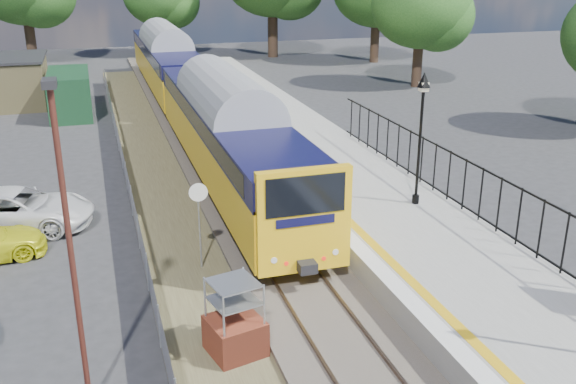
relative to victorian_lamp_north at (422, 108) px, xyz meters
name	(u,v)px	position (x,y,z in m)	size (l,w,h in m)	color
ground	(335,341)	(-5.30, -6.00, -4.30)	(120.00, 120.00, 0.00)	#2D2D30
track_bed	(233,206)	(-5.77, 3.67, -4.21)	(5.90, 80.00, 0.29)	#473F38
platform	(363,199)	(-1.10, 2.00, -3.85)	(5.00, 70.00, 0.90)	gray
platform_edge	(312,193)	(-3.16, 2.00, -3.39)	(0.90, 70.00, 0.01)	silver
victorian_lamp_north	(422,108)	(0.00, 0.00, 0.00)	(0.44, 0.44, 4.60)	black
palisade_fence	(514,213)	(1.25, -3.76, -2.46)	(0.12, 26.00, 2.00)	black
wire_fence	(128,184)	(-9.50, 6.00, -3.70)	(0.06, 52.00, 1.20)	#999EA3
train	(189,85)	(-5.30, 16.91, -1.96)	(2.82, 40.83, 3.51)	gold
brick_plinth	(235,319)	(-7.80, -5.79, -3.35)	(1.48, 1.48, 1.97)	brown
speed_sign	(199,211)	(-7.80, -1.07, -2.39)	(0.57, 0.10, 2.80)	#999EA3
carpark_lamp	(69,236)	(-11.20, -6.81, -0.30)	(0.25, 0.50, 7.01)	#4C2119
car_white	(16,210)	(-13.45, 3.93, -3.57)	(2.42, 5.25, 1.46)	white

